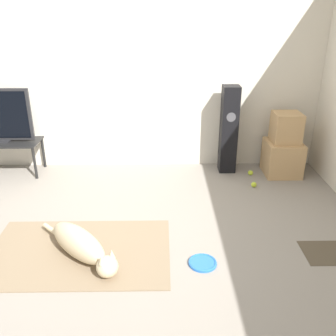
{
  "coord_description": "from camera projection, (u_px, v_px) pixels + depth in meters",
  "views": [
    {
      "loc": [
        0.48,
        -2.85,
        2.07
      ],
      "look_at": [
        0.54,
        0.89,
        0.45
      ],
      "focal_mm": 40.0,
      "sensor_mm": 36.0,
      "label": 1
    }
  ],
  "objects": [
    {
      "name": "cardboard_box_upper",
      "position": [
        286.0,
        128.0,
        4.79
      ],
      "size": [
        0.35,
        0.34,
        0.38
      ],
      "color": "tan",
      "rests_on": "cardboard_box_lower"
    },
    {
      "name": "dog",
      "position": [
        81.0,
        245.0,
        3.28
      ],
      "size": [
        0.82,
        0.81,
        0.27
      ],
      "color": "beige",
      "rests_on": "area_rug"
    },
    {
      "name": "cardboard_box_lower",
      "position": [
        282.0,
        158.0,
        4.95
      ],
      "size": [
        0.46,
        0.45,
        0.45
      ],
      "color": "tan",
      "rests_on": "ground_plane"
    },
    {
      "name": "tennis_ball_by_boxes",
      "position": [
        254.0,
        185.0,
        4.65
      ],
      "size": [
        0.07,
        0.07,
        0.07
      ],
      "color": "#C6E033",
      "rests_on": "ground_plane"
    },
    {
      "name": "wall_back",
      "position": [
        125.0,
        73.0,
        4.85
      ],
      "size": [
        8.0,
        0.06,
        2.55
      ],
      "color": "silver",
      "rests_on": "ground_plane"
    },
    {
      "name": "tennis_ball_near_speaker",
      "position": [
        250.0,
        173.0,
        4.98
      ],
      "size": [
        0.07,
        0.07,
        0.07
      ],
      "color": "#C6E033",
      "rests_on": "ground_plane"
    },
    {
      "name": "floor_speaker",
      "position": [
        229.0,
        130.0,
        4.91
      ],
      "size": [
        0.22,
        0.22,
        1.16
      ],
      "color": "black",
      "rests_on": "ground_plane"
    },
    {
      "name": "area_rug",
      "position": [
        79.0,
        252.0,
        3.42
      ],
      "size": [
        1.66,
        1.05,
        0.01
      ],
      "color": "#847056",
      "rests_on": "ground_plane"
    },
    {
      "name": "ground_plane",
      "position": [
        111.0,
        252.0,
        3.43
      ],
      "size": [
        12.0,
        12.0,
        0.0
      ],
      "primitive_type": "plane",
      "color": "gray"
    },
    {
      "name": "frisbee",
      "position": [
        203.0,
        263.0,
        3.27
      ],
      "size": [
        0.25,
        0.25,
        0.03
      ],
      "color": "blue",
      "rests_on": "ground_plane"
    }
  ]
}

